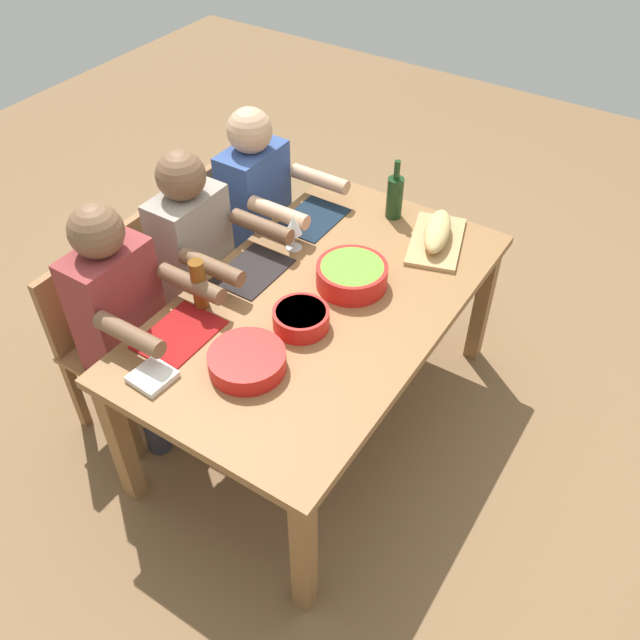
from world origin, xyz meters
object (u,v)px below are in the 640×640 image
beer_bottle (199,284)px  napkin_stack (152,377)px  cutting_board (436,241)px  wine_bottle (395,196)px  chair_far_left (105,336)px  serving_bowl_salad (352,274)px  serving_bowl_fruit (301,317)px  wine_glass (293,226)px  bread_loaf (437,231)px  diner_far_right (262,208)px  chair_far_center (176,279)px  serving_bowl_greens (247,360)px  dining_table (320,315)px  diner_far_left (125,315)px  diner_far_center (200,256)px  chair_far_right (236,232)px

beer_bottle → napkin_stack: size_ratio=1.57×
cutting_board → wine_bottle: size_ratio=1.38×
chair_far_left → serving_bowl_salad: 1.12m
serving_bowl_fruit → beer_bottle: (-0.12, 0.40, 0.06)m
cutting_board → wine_glass: size_ratio=2.41×
bread_loaf → wine_bottle: wine_bottle is taller
diner_far_right → serving_bowl_salad: diner_far_right is taller
beer_bottle → napkin_stack: bearing=-164.7°
bread_loaf → beer_bottle: (-0.89, 0.60, 0.04)m
chair_far_center → serving_bowl_greens: (-0.46, -0.81, 0.30)m
dining_table → serving_bowl_fruit: size_ratio=7.68×
diner_far_right → diner_far_left: size_ratio=1.00×
chair_far_left → napkin_stack: bearing=-111.9°
serving_bowl_fruit → serving_bowl_greens: (-0.29, 0.04, -0.00)m
beer_bottle → dining_table: bearing=-53.1°
chair_far_left → beer_bottle: beer_bottle is taller
bread_loaf → diner_far_left: bearing=141.1°
cutting_board → dining_table: bearing=159.7°
serving_bowl_salad → wine_glass: wine_glass is taller
serving_bowl_fruit → serving_bowl_salad: bearing=-6.2°
cutting_board → bread_loaf: bread_loaf is taller
wine_glass → beer_bottle: bearing=169.9°
serving_bowl_salad → beer_bottle: 0.62m
serving_bowl_greens → beer_bottle: size_ratio=1.30×
serving_bowl_fruit → cutting_board: serving_bowl_fruit is taller
beer_bottle → bread_loaf: bearing=-34.1°
serving_bowl_greens → bread_loaf: bread_loaf is taller
serving_bowl_fruit → serving_bowl_greens: bearing=172.4°
diner_far_center → beer_bottle: (-0.29, -0.26, 0.15)m
serving_bowl_fruit → cutting_board: (0.78, -0.20, -0.04)m
dining_table → cutting_board: size_ratio=4.23×
serving_bowl_fruit → bread_loaf: 0.80m
bread_loaf → beer_bottle: 1.08m
wine_glass → bread_loaf: bearing=-53.8°
serving_bowl_fruit → serving_bowl_greens: serving_bowl_fruit is taller
beer_bottle → napkin_stack: (-0.40, -0.11, -0.10)m
serving_bowl_greens → chair_far_left: bearing=90.4°
wine_glass → napkin_stack: size_ratio=1.19×
diner_far_right → dining_table: bearing=-126.0°
napkin_stack → serving_bowl_salad: bearing=-21.3°
dining_table → chair_far_center: size_ratio=1.99×
diner_far_center → beer_bottle: 0.41m
chair_far_left → diner_far_left: 0.28m
diner_far_center → bread_loaf: bearing=-54.9°
chair_far_right → chair_far_center: size_ratio=1.00×
chair_far_center → cutting_board: (0.61, -1.05, 0.27)m
serving_bowl_greens → wine_bottle: wine_bottle is taller
serving_bowl_greens → beer_bottle: bearing=64.4°
diner_far_right → diner_far_left: bearing=180.0°
diner_far_center → wine_glass: 0.45m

